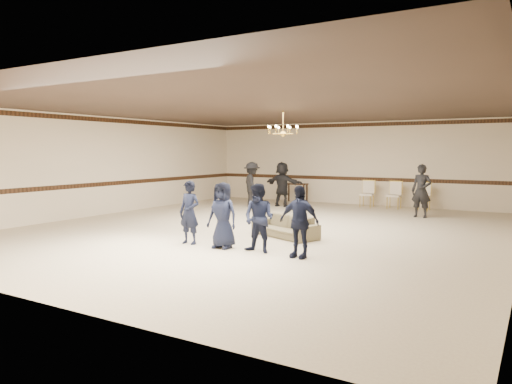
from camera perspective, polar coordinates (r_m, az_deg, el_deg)
room at (r=12.67m, az=1.12°, el=2.75°), size 12.01×14.01×3.21m
chair_rail at (r=19.08m, az=11.55°, el=1.57°), size 12.00×0.02×0.14m
crown_molding at (r=19.07m, az=11.66°, el=7.82°), size 12.00×0.02×0.14m
chandelier at (r=13.56m, az=3.24°, el=8.27°), size 0.94×0.94×0.89m
boy_a at (r=10.79m, az=-7.92°, el=-2.43°), size 0.52×0.34×1.42m
boy_b at (r=10.26m, az=-3.98°, el=-2.77°), size 0.71×0.48×1.42m
boy_c at (r=9.78m, az=0.36°, el=-3.14°), size 0.71×0.56×1.42m
boy_d at (r=9.36m, az=5.13°, el=-3.52°), size 0.84×0.37×1.42m
settee at (r=11.67m, az=3.45°, el=-4.05°), size 1.93×1.33×0.52m
adult_left at (r=17.73m, az=-0.48°, el=0.89°), size 1.22×1.19×1.67m
adult_mid at (r=17.90m, az=3.15°, el=0.92°), size 1.59×0.62×1.67m
adult_right at (r=15.80m, az=19.07°, el=0.13°), size 0.65×0.46×1.67m
banquet_chair_left at (r=18.18m, az=13.04°, el=-0.24°), size 0.51×0.51×0.97m
banquet_chair_mid at (r=17.90m, az=16.09°, el=-0.39°), size 0.49×0.49×0.97m
banquet_chair_right at (r=17.68m, az=19.23°, el=-0.53°), size 0.48×0.48×0.97m
console_table at (r=19.49m, az=4.79°, el=-0.09°), size 0.93×0.41×0.77m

